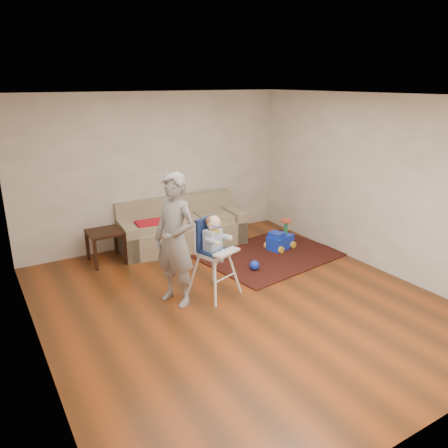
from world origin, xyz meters
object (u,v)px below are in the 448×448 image
toy_ball (255,265)px  sofa (182,223)px  side_table (106,247)px  ride_on_toy (280,235)px  adult (175,240)px  high_chair (214,257)px

toy_ball → sofa: bearing=107.4°
side_table → toy_ball: (1.89, -1.55, -0.18)m
ride_on_toy → adult: bearing=-175.4°
ride_on_toy → toy_ball: (-0.92, -0.53, -0.17)m
sofa → high_chair: high_chair is taller
high_chair → adult: bearing=155.6°
sofa → toy_ball: 1.69m
ride_on_toy → toy_ball: size_ratio=3.22×
side_table → high_chair: (0.96, -1.89, 0.29)m
side_table → ride_on_toy: side_table is taller
high_chair → ride_on_toy: bearing=7.1°
sofa → adult: (-0.98, -1.86, 0.46)m
sofa → high_chair: 1.97m
side_table → high_chair: bearing=-63.1°
side_table → adult: size_ratio=0.30×
ride_on_toy → toy_ball: bearing=-164.1°
high_chair → adult: (-0.55, 0.06, 0.33)m
side_table → ride_on_toy: size_ratio=1.08×
sofa → ride_on_toy: sofa is taller
ride_on_toy → side_table: bearing=146.0°
toy_ball → side_table: bearing=140.6°
toy_ball → high_chair: high_chair is taller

